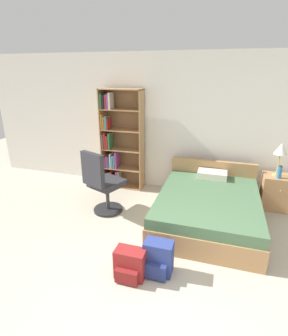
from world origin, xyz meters
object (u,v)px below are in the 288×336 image
(backpack_blue, at_px, (158,259))
(backpack_red, at_px, (130,265))
(nightstand, at_px, (277,192))
(bed, at_px, (208,206))
(office_chair, at_px, (102,184))
(bookshelf, at_px, (118,143))
(table_lamp, at_px, (281,150))
(water_bottle, at_px, (279,172))

(backpack_blue, distance_m, backpack_red, 0.34)
(nightstand, height_order, backpack_red, nightstand)
(bed, bearing_deg, office_chair, -171.08)
(bookshelf, relative_size, table_lamp, 3.46)
(table_lamp, distance_m, water_bottle, 0.37)
(nightstand, distance_m, water_bottle, 0.42)
(bed, relative_size, office_chair, 1.76)
(bookshelf, bearing_deg, water_bottle, -3.66)
(bookshelf, relative_size, backpack_red, 5.39)
(bookshelf, xyz_separation_m, water_bottle, (2.94, -0.19, -0.22))
(table_lamp, xyz_separation_m, backpack_red, (-1.80, -2.32, -0.87))
(water_bottle, bearing_deg, table_lamp, 98.09)
(nightstand, xyz_separation_m, table_lamp, (-0.06, 0.01, 0.75))
(bed, relative_size, water_bottle, 9.01)
(nightstand, distance_m, backpack_blue, 2.66)
(bed, height_order, nightstand, bed)
(table_lamp, bearing_deg, bed, -142.72)
(office_chair, xyz_separation_m, table_lamp, (2.73, 1.06, 0.52))
(bookshelf, xyz_separation_m, bed, (1.88, -0.87, -0.67))
(bed, bearing_deg, bookshelf, 155.16)
(office_chair, bearing_deg, nightstand, 20.57)
(nightstand, bearing_deg, bookshelf, 178.36)
(bed, xyz_separation_m, backpack_red, (-0.76, -1.53, -0.08))
(bed, distance_m, water_bottle, 1.34)
(backpack_red, bearing_deg, office_chair, 126.39)
(nightstand, bearing_deg, backpack_blue, -126.25)
(bookshelf, bearing_deg, table_lamp, -1.43)
(nightstand, bearing_deg, table_lamp, 168.31)
(bed, relative_size, backpack_red, 5.36)
(bookshelf, distance_m, water_bottle, 2.95)
(water_bottle, xyz_separation_m, backpack_blue, (-1.53, -2.04, -0.50))
(office_chair, relative_size, backpack_blue, 2.64)
(backpack_blue, bearing_deg, table_lamp, 54.97)
(bookshelf, xyz_separation_m, table_lamp, (2.92, -0.07, 0.13))
(bookshelf, distance_m, office_chair, 1.21)
(bookshelf, xyz_separation_m, backpack_red, (1.12, -2.40, -0.75))
(bed, distance_m, office_chair, 1.73)
(bed, bearing_deg, backpack_blue, -108.93)
(water_bottle, height_order, backpack_blue, water_bottle)
(bed, xyz_separation_m, backpack_blue, (-0.47, -1.36, -0.05))
(bookshelf, height_order, office_chair, bookshelf)
(backpack_red, bearing_deg, bookshelf, 115.03)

